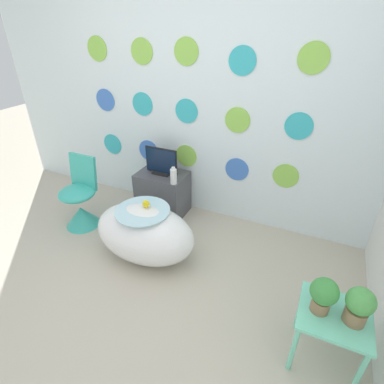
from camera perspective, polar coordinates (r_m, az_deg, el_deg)
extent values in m
plane|color=#BCB29E|center=(2.54, -18.72, -22.25)|extent=(12.00, 12.00, 0.00)
cube|color=white|center=(3.10, -0.51, 18.16)|extent=(4.77, 0.04, 2.60)
cylinder|color=#33B2BF|center=(3.81, -14.89, 8.80)|extent=(0.25, 0.01, 0.25)
cylinder|color=#3F72CC|center=(3.52, -8.29, 7.81)|extent=(0.25, 0.01, 0.25)
cylinder|color=#8CCC4C|center=(3.29, -1.11, 6.89)|extent=(0.25, 0.01, 0.25)
cylinder|color=#3F72CC|center=(3.13, 8.54, 4.27)|extent=(0.25, 0.01, 0.25)
cylinder|color=#8CCC4C|center=(3.04, 17.40, 2.92)|extent=(0.25, 0.01, 0.25)
cylinder|color=#3F72CC|center=(3.66, -16.17, 16.46)|extent=(0.25, 0.01, 0.25)
cylinder|color=#33B2BF|center=(3.37, -9.43, 16.18)|extent=(0.25, 0.01, 0.25)
cylinder|color=#33B2BF|center=(3.13, -1.08, 15.14)|extent=(0.25, 0.01, 0.25)
cylinder|color=#8CCC4C|center=(2.95, 8.64, 13.37)|extent=(0.25, 0.01, 0.25)
cylinder|color=#33B2BF|center=(2.85, 19.67, 11.71)|extent=(0.25, 0.01, 0.25)
cylinder|color=#8CCC4C|center=(3.59, -17.63, 24.58)|extent=(0.25, 0.01, 0.25)
cylinder|color=#8CCC4C|center=(3.27, -9.58, 24.90)|extent=(0.25, 0.01, 0.25)
cylinder|color=#8CCC4C|center=(3.03, -1.13, 25.19)|extent=(0.25, 0.01, 0.25)
cylinder|color=#33B2BF|center=(2.85, 9.56, 23.42)|extent=(0.25, 0.01, 0.25)
cylinder|color=#8CCC4C|center=(2.74, 22.13, 22.55)|extent=(0.25, 0.01, 0.25)
ellipsoid|color=white|center=(2.77, -9.06, -7.71)|extent=(0.95, 0.58, 0.53)
cylinder|color=#B2DBEA|center=(2.63, -9.49, -3.49)|extent=(0.48, 0.48, 0.01)
sphere|color=yellow|center=(2.61, -8.74, -2.27)|extent=(0.06, 0.06, 0.06)
sphere|color=yellow|center=(2.59, -8.90, -1.95)|extent=(0.04, 0.04, 0.04)
cone|color=orange|center=(2.58, -9.11, -2.14)|extent=(0.02, 0.02, 0.02)
cone|color=#38B2A3|center=(3.43, -20.21, -4.30)|extent=(0.36, 0.36, 0.22)
ellipsoid|color=#38B2A3|center=(3.29, -21.08, -0.19)|extent=(0.37, 0.37, 0.13)
cube|color=#38B2A3|center=(3.29, -20.02, 3.66)|extent=(0.32, 0.09, 0.37)
cube|color=#4C4C51|center=(3.39, -5.56, -0.15)|extent=(0.53, 0.38, 0.49)
cube|color=white|center=(3.21, -7.24, -0.32)|extent=(0.45, 0.01, 0.14)
cube|color=black|center=(3.27, -5.77, 3.68)|extent=(0.19, 0.12, 0.02)
cube|color=black|center=(3.21, -5.86, 5.97)|extent=(0.37, 0.01, 0.28)
cube|color=#0F1E38|center=(3.20, -5.94, 5.91)|extent=(0.35, 0.01, 0.26)
cylinder|color=white|center=(3.03, -3.62, 2.99)|extent=(0.07, 0.07, 0.16)
cylinder|color=white|center=(2.99, -3.67, 4.54)|extent=(0.04, 0.04, 0.02)
cube|color=#72D8B7|center=(2.11, 25.57, -20.43)|extent=(0.42, 0.38, 0.02)
cylinder|color=#72D8B7|center=(2.15, 18.72, -26.46)|extent=(0.03, 0.03, 0.40)
cylinder|color=#72D8B7|center=(2.20, 29.26, -28.05)|extent=(0.03, 0.03, 0.40)
cylinder|color=#72D8B7|center=(2.36, 19.93, -19.97)|extent=(0.03, 0.03, 0.40)
cylinder|color=#72D8B7|center=(2.41, 29.07, -21.52)|extent=(0.03, 0.03, 0.40)
cylinder|color=#8C6B4C|center=(2.05, 23.23, -19.13)|extent=(0.11, 0.11, 0.09)
sphere|color=#3D8E42|center=(1.97, 23.92, -16.93)|extent=(0.16, 0.16, 0.16)
cylinder|color=#8C6B4C|center=(2.08, 28.63, -19.88)|extent=(0.12, 0.12, 0.10)
sphere|color=#4C9E4C|center=(1.99, 29.49, -17.65)|extent=(0.16, 0.16, 0.16)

